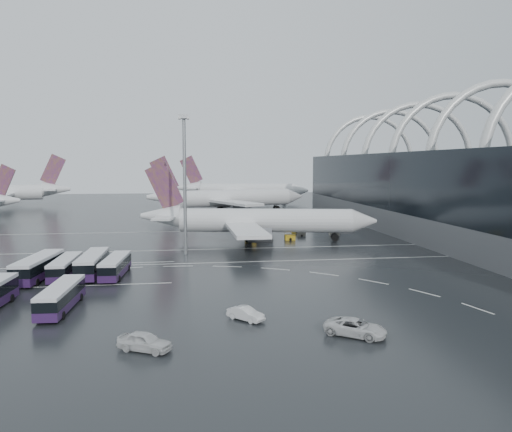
{
  "coord_description": "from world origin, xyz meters",
  "views": [
    {
      "loc": [
        -7.69,
        -88.43,
        17.33
      ],
      "look_at": [
        5.99,
        8.9,
        7.0
      ],
      "focal_mm": 35.0,
      "sensor_mm": 36.0,
      "label": 1
    }
  ],
  "objects": [
    {
      "name": "ground",
      "position": [
        0.0,
        0.0,
        0.0
      ],
      "size": [
        420.0,
        420.0,
        0.0
      ],
      "primitive_type": "plane",
      "color": "black",
      "rests_on": "ground"
    },
    {
      "name": "bus_row_near_a",
      "position": [
        -29.94,
        -10.69,
        1.87
      ],
      "size": [
        4.49,
        14.08,
        3.41
      ],
      "rotation": [
        0.0,
        0.0,
        1.47
      ],
      "color": "#2E1440",
      "rests_on": "ground"
    },
    {
      "name": "van_curve_a",
      "position": [
        9.07,
        -41.44,
        0.87
      ],
      "size": [
        6.76,
        6.01,
        1.74
      ],
      "primitive_type": "imported",
      "rotation": [
        0.0,
        0.0,
        0.94
      ],
      "color": "silver",
      "rests_on": "ground"
    },
    {
      "name": "lane_marking_mid",
      "position": [
        0.0,
        12.0,
        0.01
      ],
      "size": [
        120.0,
        0.25,
        0.01
      ],
      "primitive_type": "cube",
      "color": "silver",
      "rests_on": "ground"
    },
    {
      "name": "terminal",
      "position": [
        61.56,
        19.84,
        10.87
      ],
      "size": [
        42.0,
        160.0,
        34.9
      ],
      "color": "#515255",
      "rests_on": "ground"
    },
    {
      "name": "lane_marking_far",
      "position": [
        0.0,
        40.0,
        0.01
      ],
      "size": [
        120.0,
        0.25,
        0.01
      ],
      "primitive_type": "cube",
      "color": "silver",
      "rests_on": "ground"
    },
    {
      "name": "jet_remote_far",
      "position": [
        -79.58,
        128.16,
        5.55
      ],
      "size": [
        49.43,
        39.94,
        21.5
      ],
      "rotation": [
        0.0,
        0.0,
        3.3
      ],
      "color": "silver",
      "rests_on": "ground"
    },
    {
      "name": "bus_row_near_b",
      "position": [
        -26.13,
        -10.12,
        1.63
      ],
      "size": [
        3.03,
        12.1,
        2.97
      ],
      "rotation": [
        0.0,
        0.0,
        1.56
      ],
      "color": "#2E1440",
      "rests_on": "ground"
    },
    {
      "name": "gse_cart_belly_d",
      "position": [
        27.9,
        27.84,
        0.64
      ],
      "size": [
        2.35,
        1.39,
        1.28
      ],
      "primitive_type": "cube",
      "color": "slate",
      "rests_on": "ground"
    },
    {
      "name": "bus_row_near_d",
      "position": [
        -18.69,
        -10.32,
        1.63
      ],
      "size": [
        3.58,
        12.21,
        2.97
      ],
      "rotation": [
        0.0,
        0.0,
        1.5
      ],
      "color": "#2E1440",
      "rests_on": "ground"
    },
    {
      "name": "floodlight_mast",
      "position": [
        -7.92,
        7.15,
        16.64
      ],
      "size": [
        2.03,
        2.03,
        26.45
      ],
      "color": "gray",
      "rests_on": "ground"
    },
    {
      "name": "bus_row_near_c",
      "position": [
        -22.35,
        -8.97,
        1.81
      ],
      "size": [
        3.36,
        13.44,
        3.3
      ],
      "rotation": [
        0.0,
        0.0,
        1.56
      ],
      "color": "#2E1440",
      "rests_on": "ground"
    },
    {
      "name": "gse_cart_belly_e",
      "position": [
        19.66,
        32.69,
        0.66
      ],
      "size": [
        2.42,
        1.43,
        1.32
      ],
      "primitive_type": "cube",
      "color": "gold",
      "rests_on": "ground"
    },
    {
      "name": "bus_bay_line_south",
      "position": [
        -24.0,
        -16.0,
        0.01
      ],
      "size": [
        28.0,
        0.25,
        0.01
      ],
      "primitive_type": "cube",
      "color": "silver",
      "rests_on": "ground"
    },
    {
      "name": "airliner_gate_b",
      "position": [
        6.2,
        87.4,
        5.01
      ],
      "size": [
        57.28,
        50.69,
        20.02
      ],
      "rotation": [
        0.0,
        0.0,
        0.22
      ],
      "color": "silver",
      "rests_on": "ground"
    },
    {
      "name": "gse_cart_belly_b",
      "position": [
        19.59,
        27.39,
        0.52
      ],
      "size": [
        1.89,
        1.12,
        1.03
      ],
      "primitive_type": "cube",
      "color": "slate",
      "rests_on": "ground"
    },
    {
      "name": "gse_cart_belly_c",
      "position": [
        6.63,
        22.32,
        0.69
      ],
      "size": [
        2.52,
        1.49,
        1.37
      ],
      "primitive_type": "cube",
      "color": "gold",
      "rests_on": "ground"
    },
    {
      "name": "lane_marking_near",
      "position": [
        0.0,
        -2.0,
        0.01
      ],
      "size": [
        120.0,
        0.25,
        0.01
      ],
      "primitive_type": "cube",
      "color": "silver",
      "rests_on": "ground"
    },
    {
      "name": "bus_row_far_c",
      "position": [
        -22.6,
        -27.88,
        1.63
      ],
      "size": [
        3.34,
        12.14,
        2.96
      ],
      "rotation": [
        0.0,
        0.0,
        1.52
      ],
      "color": "#2E1440",
      "rests_on": "ground"
    },
    {
      "name": "gse_cart_belly_a",
      "position": [
        15.59,
        21.76,
        0.63
      ],
      "size": [
        2.3,
        1.36,
        1.26
      ],
      "primitive_type": "cube",
      "color": "gold",
      "rests_on": "ground"
    },
    {
      "name": "van_curve_b",
      "position": [
        -11.71,
        -42.6,
        0.88
      ],
      "size": [
        5.56,
        4.25,
        1.77
      ],
      "primitive_type": "imported",
      "rotation": [
        0.0,
        0.0,
        1.09
      ],
      "color": "silver",
      "rests_on": "ground"
    },
    {
      "name": "airliner_gate_c",
      "position": [
        16.37,
        133.67,
        5.26
      ],
      "size": [
        58.96,
        53.67,
        21.05
      ],
      "rotation": [
        0.0,
        0.0,
        -0.18
      ],
      "color": "silver",
      "rests_on": "ground"
    },
    {
      "name": "van_curve_c",
      "position": [
        -1.32,
        -34.85,
        0.74
      ],
      "size": [
        4.2,
        4.3,
        1.47
      ],
      "primitive_type": "imported",
      "rotation": [
        0.0,
        0.0,
        0.76
      ],
      "color": "silver",
      "rests_on": "ground"
    },
    {
      "name": "bus_bay_line_north",
      "position": [
        -24.0,
        0.0,
        0.01
      ],
      "size": [
        28.0,
        0.25,
        0.01
      ],
      "primitive_type": "cube",
      "color": "silver",
      "rests_on": "ground"
    },
    {
      "name": "airliner_main",
      "position": [
        7.23,
        21.63,
        4.5
      ],
      "size": [
        52.93,
        45.76,
        17.99
      ],
      "rotation": [
        0.0,
        0.0,
        -0.19
      ],
      "color": "silver",
      "rests_on": "ground"
    }
  ]
}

